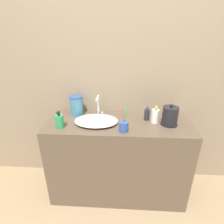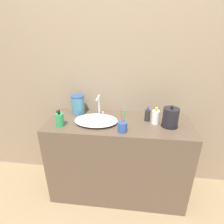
# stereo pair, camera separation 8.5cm
# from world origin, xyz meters

# --- Properties ---
(ground_plane) EXTENTS (12.00, 12.00, 0.00)m
(ground_plane) POSITION_xyz_m (0.00, 0.00, 0.00)
(ground_plane) COLOR #997F5B
(wall_back) EXTENTS (6.00, 0.04, 2.60)m
(wall_back) POSITION_xyz_m (0.00, 0.56, 1.30)
(wall_back) COLOR gray
(wall_back) RESTS_ON ground_plane
(vanity_counter) EXTENTS (1.36, 0.54, 0.85)m
(vanity_counter) POSITION_xyz_m (0.00, 0.27, 0.42)
(vanity_counter) COLOR brown
(vanity_counter) RESTS_ON ground_plane
(sink_basin) EXTENTS (0.41, 0.30, 0.05)m
(sink_basin) POSITION_xyz_m (-0.21, 0.23, 0.87)
(sink_basin) COLOR white
(sink_basin) RESTS_ON vanity_counter
(faucet) EXTENTS (0.06, 0.14, 0.22)m
(faucet) POSITION_xyz_m (-0.20, 0.39, 0.97)
(faucet) COLOR silver
(faucet) RESTS_ON vanity_counter
(electric_kettle) EXTENTS (0.15, 0.15, 0.20)m
(electric_kettle) POSITION_xyz_m (0.47, 0.24, 0.93)
(electric_kettle) COLOR black
(electric_kettle) RESTS_ON vanity_counter
(toothbrush_cup) EXTENTS (0.08, 0.08, 0.22)m
(toothbrush_cup) POSITION_xyz_m (0.05, 0.09, 0.90)
(toothbrush_cup) COLOR #2D519E
(toothbrush_cup) RESTS_ON vanity_counter
(lotion_bottle) EXTENTS (0.07, 0.07, 0.16)m
(lotion_bottle) POSITION_xyz_m (0.34, 0.28, 0.92)
(lotion_bottle) COLOR white
(lotion_bottle) RESTS_ON vanity_counter
(shampoo_bottle) EXTENTS (0.07, 0.07, 0.16)m
(shampoo_bottle) POSITION_xyz_m (-0.52, 0.13, 0.91)
(shampoo_bottle) COLOR #2D9956
(shampoo_bottle) RESTS_ON vanity_counter
(mouthwash_bottle) EXTENTS (0.05, 0.05, 0.15)m
(mouthwash_bottle) POSITION_xyz_m (0.27, 0.33, 0.91)
(mouthwash_bottle) COLOR #28282D
(mouthwash_bottle) RESTS_ON vanity_counter
(water_pitcher) EXTENTS (0.14, 0.14, 0.20)m
(water_pitcher) POSITION_xyz_m (-0.44, 0.42, 0.95)
(water_pitcher) COLOR teal
(water_pitcher) RESTS_ON vanity_counter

